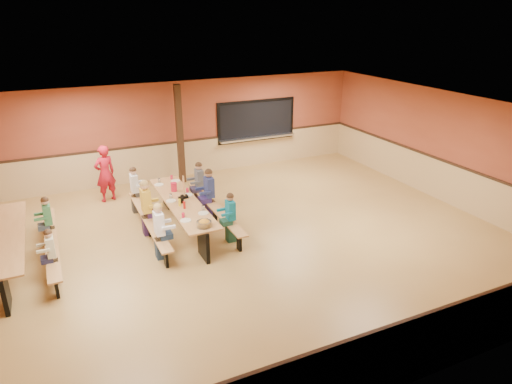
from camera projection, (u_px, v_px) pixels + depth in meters
name	position (u px, v px, depth m)	size (l,w,h in m)	color
ground	(245.00, 240.00, 10.60)	(12.00, 12.00, 0.00)	olive
room_envelope	(245.00, 213.00, 10.35)	(12.04, 10.04, 3.02)	brown
kitchen_pass_through	(256.00, 122.00, 15.24)	(2.78, 0.28, 1.38)	black
structural_post	(180.00, 135.00, 13.67)	(0.18, 0.18, 3.00)	black
cafeteria_table_main	(182.00, 209.00, 10.97)	(1.91, 3.70, 0.74)	#B17B46
cafeteria_table_second	(7.00, 245.00, 9.31)	(1.91, 3.70, 0.74)	#B17B46
seated_child_white_left	(160.00, 231.00, 9.64)	(0.39, 0.32, 1.25)	white
seated_adult_yellow	(147.00, 208.00, 10.68)	(0.43, 0.35, 1.34)	gold
seated_child_grey_left	(135.00, 190.00, 11.90)	(0.38, 0.31, 1.23)	silver
seated_child_teal_right	(231.00, 218.00, 10.37)	(0.35, 0.29, 1.17)	#0F6D88
seated_child_navy_right	(209.00, 194.00, 11.55)	(0.41, 0.34, 1.29)	navy
seated_child_char_right	(200.00, 185.00, 12.23)	(0.38, 0.31, 1.24)	#4E5057
seated_child_green_sec	(49.00, 222.00, 10.15)	(0.35, 0.29, 1.18)	#397B4A
seated_child_tan_sec	(52.00, 256.00, 8.83)	(0.32, 0.26, 1.11)	beige
standing_woman	(105.00, 174.00, 12.53)	(0.58, 0.38, 1.60)	#B41425
punch_pitcher	(174.00, 187.00, 11.45)	(0.16, 0.16, 0.22)	red
chip_bowl	(204.00, 223.00, 9.57)	(0.32, 0.32, 0.15)	orange
napkin_dispenser	(181.00, 200.00, 10.78)	(0.10, 0.14, 0.13)	black
condiment_mustard	(180.00, 203.00, 10.58)	(0.06, 0.06, 0.17)	yellow
condiment_ketchup	(184.00, 205.00, 10.45)	(0.06, 0.06, 0.17)	#B2140F
table_paddle	(184.00, 192.00, 11.03)	(0.16, 0.16, 0.56)	black
place_settings	(182.00, 199.00, 10.87)	(0.65, 3.30, 0.11)	beige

